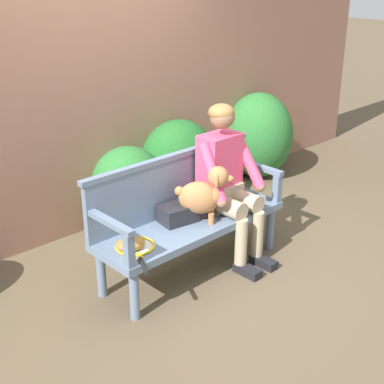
{
  "coord_description": "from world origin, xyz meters",
  "views": [
    {
      "loc": [
        -2.68,
        -2.83,
        2.35
      ],
      "look_at": [
        0.0,
        0.0,
        0.7
      ],
      "focal_mm": 51.22,
      "sensor_mm": 36.0,
      "label": 1
    }
  ],
  "objects_px": {
    "person_seated": "(227,178)",
    "dog_on_bench": "(204,194)",
    "tennis_racket": "(136,248)",
    "garden_bench": "(192,228)",
    "sports_bag": "(178,213)",
    "baseball_glove": "(130,244)"
  },
  "relations": [
    {
      "from": "dog_on_bench",
      "to": "tennis_racket",
      "type": "height_order",
      "value": "dog_on_bench"
    },
    {
      "from": "person_seated",
      "to": "dog_on_bench",
      "type": "relative_size",
      "value": 2.89
    },
    {
      "from": "sports_bag",
      "to": "dog_on_bench",
      "type": "bearing_deg",
      "value": -38.28
    },
    {
      "from": "person_seated",
      "to": "sports_bag",
      "type": "height_order",
      "value": "person_seated"
    },
    {
      "from": "baseball_glove",
      "to": "sports_bag",
      "type": "relative_size",
      "value": 0.79
    },
    {
      "from": "sports_bag",
      "to": "tennis_racket",
      "type": "bearing_deg",
      "value": -166.48
    },
    {
      "from": "person_seated",
      "to": "dog_on_bench",
      "type": "height_order",
      "value": "person_seated"
    },
    {
      "from": "dog_on_bench",
      "to": "baseball_glove",
      "type": "relative_size",
      "value": 2.07
    },
    {
      "from": "tennis_racket",
      "to": "baseball_glove",
      "type": "xyz_separation_m",
      "value": [
        -0.03,
        0.02,
        0.04
      ]
    },
    {
      "from": "garden_bench",
      "to": "person_seated",
      "type": "distance_m",
      "value": 0.5
    },
    {
      "from": "dog_on_bench",
      "to": "tennis_racket",
      "type": "distance_m",
      "value": 0.71
    },
    {
      "from": "baseball_glove",
      "to": "sports_bag",
      "type": "bearing_deg",
      "value": 20.91
    },
    {
      "from": "tennis_racket",
      "to": "sports_bag",
      "type": "bearing_deg",
      "value": 13.52
    },
    {
      "from": "person_seated",
      "to": "garden_bench",
      "type": "bearing_deg",
      "value": 177.67
    },
    {
      "from": "garden_bench",
      "to": "tennis_racket",
      "type": "height_order",
      "value": "tennis_racket"
    },
    {
      "from": "person_seated",
      "to": "tennis_racket",
      "type": "height_order",
      "value": "person_seated"
    },
    {
      "from": "tennis_racket",
      "to": "sports_bag",
      "type": "xyz_separation_m",
      "value": [
        0.52,
        0.12,
        0.06
      ]
    },
    {
      "from": "person_seated",
      "to": "baseball_glove",
      "type": "height_order",
      "value": "person_seated"
    },
    {
      "from": "garden_bench",
      "to": "sports_bag",
      "type": "height_order",
      "value": "sports_bag"
    },
    {
      "from": "tennis_racket",
      "to": "baseball_glove",
      "type": "relative_size",
      "value": 2.6
    },
    {
      "from": "person_seated",
      "to": "tennis_racket",
      "type": "bearing_deg",
      "value": -177.85
    },
    {
      "from": "person_seated",
      "to": "tennis_racket",
      "type": "distance_m",
      "value": 1.01
    }
  ]
}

